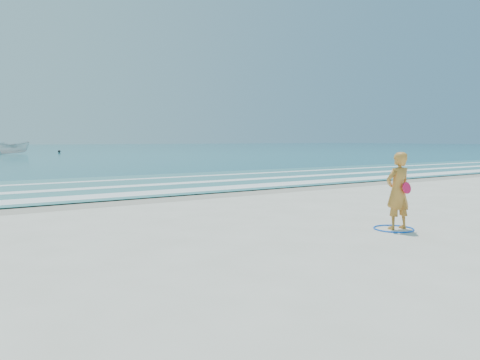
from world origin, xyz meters
TOP-DOWN VIEW (x-y plane):
  - ground at (0.00, 0.00)m, footprint 400.00×400.00m
  - wet_sand at (0.00, 9.00)m, footprint 400.00×2.40m
  - shallow at (0.00, 14.00)m, footprint 400.00×10.00m
  - foam_near at (0.00, 10.30)m, footprint 400.00×1.40m
  - foam_mid at (0.00, 13.20)m, footprint 400.00×0.90m
  - foam_far at (0.00, 16.50)m, footprint 400.00×0.60m
  - hoop at (2.00, 0.54)m, footprint 0.99×0.99m
  - boat at (2.85, 65.96)m, footprint 4.78×2.38m
  - buoy at (9.94, 69.87)m, footprint 0.41×0.41m
  - woman at (2.09, 0.52)m, footprint 0.71×0.52m

SIDE VIEW (x-z plane):
  - ground at x=0.00m, z-range 0.00..0.00m
  - wet_sand at x=0.00m, z-range 0.00..0.00m
  - hoop at x=2.00m, z-range 0.00..0.03m
  - shallow at x=0.00m, z-range 0.04..0.05m
  - foam_near at x=0.00m, z-range 0.05..0.06m
  - foam_mid at x=0.00m, z-range 0.05..0.06m
  - foam_far at x=0.00m, z-range 0.05..0.06m
  - buoy at x=9.94m, z-range 0.04..0.45m
  - woman at x=2.09m, z-range 0.00..1.80m
  - boat at x=2.85m, z-range 0.04..1.81m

